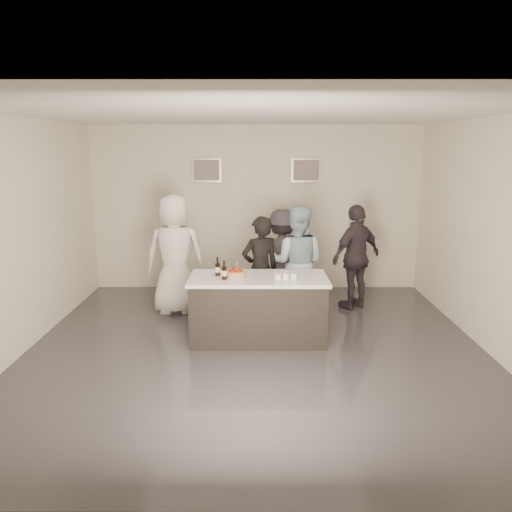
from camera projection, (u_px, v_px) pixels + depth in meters
The scene contains 19 objects.
floor at pixel (256, 349), 6.56m from camera, with size 6.00×6.00×0.00m, color #3D3D42.
ceiling at pixel (256, 113), 5.92m from camera, with size 6.00×6.00×0.00m, color white.
wall_back at pixel (256, 209), 9.17m from camera, with size 6.00×0.04×3.00m, color silver.
wall_front at pixel (255, 317), 3.31m from camera, with size 6.00×0.04×3.00m, color silver.
wall_left at pixel (17, 237), 6.25m from camera, with size 0.04×6.00×3.00m, color silver.
wall_right at pixel (495, 237), 6.24m from camera, with size 0.04×6.00×3.00m, color silver.
picture_left at pixel (207, 170), 9.00m from camera, with size 0.54×0.04×0.44m, color #B2B2B7.
picture_right at pixel (306, 170), 8.99m from camera, with size 0.54×0.04×0.44m, color #B2B2B7.
bar_counter at pixel (258, 308), 6.80m from camera, with size 1.86×0.86×0.90m, color white.
cake at pixel (235, 275), 6.66m from camera, with size 0.24×0.24×0.08m, color orange.
beer_bottle_a at pixel (218, 266), 6.73m from camera, with size 0.07×0.07×0.26m, color black.
beer_bottle_b at pixel (224, 270), 6.54m from camera, with size 0.07×0.07×0.26m, color black.
tumbler_cluster at pixel (286, 275), 6.62m from camera, with size 0.30×0.19×0.08m, color gold.
candles at pixel (229, 282), 6.44m from camera, with size 0.24×0.08×0.01m, color pink.
person_main_black at pixel (260, 270), 7.47m from camera, with size 0.59×0.39×1.62m, color black.
person_main_blue at pixel (297, 263), 7.61m from camera, with size 0.85×0.66×1.75m, color #A4C4D7.
person_guest_left at pixel (175, 254), 7.86m from camera, with size 0.93×0.60×1.90m, color white.
person_guest_right at pixel (356, 257), 8.11m from camera, with size 1.00×0.42×1.71m, color #38313A.
person_guest_back at pixel (282, 257), 8.38m from camera, with size 1.04×0.59×1.60m, color #353039.
Camera 1 is at (0.01, -6.15, 2.60)m, focal length 35.00 mm.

